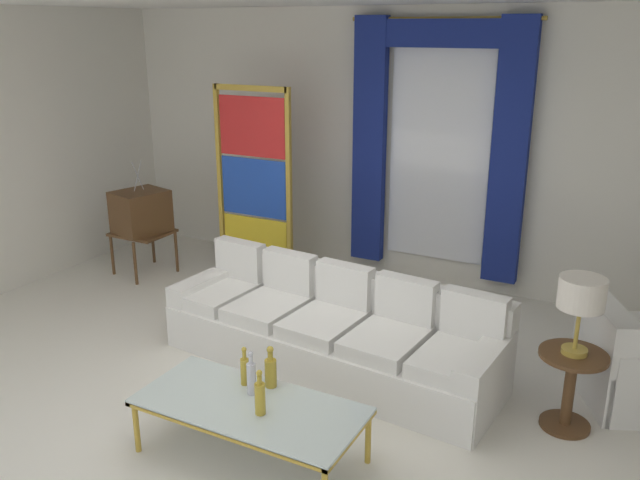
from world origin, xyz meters
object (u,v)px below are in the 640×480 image
couch_white_long (334,331)px  table_lamp_brass (582,297)px  bottle_ruby_flask (271,371)px  coffee_table (250,408)px  bottle_amber_squat (260,396)px  bottle_crystal_tall (251,377)px  vintage_tv (141,214)px  stained_glass_divider (254,191)px  peacock_figurine (278,283)px  round_side_table (570,383)px  armchair_white (634,368)px  bottle_blue_decanter (245,369)px

couch_white_long → table_lamp_brass: table_lamp_brass is taller
couch_white_long → bottle_ruby_flask: (0.09, -1.17, 0.22)m
table_lamp_brass → coffee_table: bearing=-143.2°
bottle_amber_squat → bottle_crystal_tall: bearing=136.0°
vintage_tv → stained_glass_divider: bearing=17.0°
couch_white_long → table_lamp_brass: (1.92, -0.06, 0.72)m
bottle_amber_squat → vintage_tv: (-3.18, 2.41, 0.19)m
bottle_amber_squat → peacock_figurine: bottle_amber_squat is taller
round_side_table → couch_white_long: bearing=178.2°
vintage_tv → table_lamp_brass: vintage_tv is taller
bottle_amber_squat → bottle_ruby_flask: size_ratio=1.03×
bottle_crystal_tall → armchair_white: bearing=39.1°
couch_white_long → coffee_table: 1.43m
bottle_ruby_flask → table_lamp_brass: (1.82, 1.11, 0.50)m
bottle_blue_decanter → peacock_figurine: 2.38m
coffee_table → armchair_white: size_ratio=1.41×
coffee_table → peacock_figurine: peacock_figurine is taller
couch_white_long → bottle_crystal_tall: 1.33m
coffee_table → bottle_crystal_tall: bearing=116.5°
bottle_amber_squat → table_lamp_brass: size_ratio=0.55×
round_side_table → table_lamp_brass: size_ratio=1.04×
couch_white_long → round_side_table: 1.92m
bottle_ruby_flask → armchair_white: (2.22, 1.71, -0.24)m
bottle_amber_squat → armchair_white: size_ratio=0.29×
couch_white_long → round_side_table: bearing=-1.8°
bottle_blue_decanter → bottle_amber_squat: 0.39m
coffee_table → bottle_ruby_flask: (0.01, 0.26, 0.15)m
couch_white_long → coffee_table: couch_white_long is taller
bottle_ruby_flask → armchair_white: 2.81m
stained_glass_divider → bottle_blue_decanter: bearing=-58.2°
coffee_table → round_side_table: (1.83, 1.37, -0.02)m
vintage_tv → table_lamp_brass: (4.88, -0.98, 0.30)m
bottle_blue_decanter → round_side_table: size_ratio=0.48×
bottle_ruby_flask → bottle_amber_squat: bearing=-69.5°
bottle_blue_decanter → round_side_table: bottle_blue_decanter is taller
vintage_tv → peacock_figurine: (1.85, -0.03, -0.51)m
bottle_blue_decanter → bottle_ruby_flask: bearing=19.0°
armchair_white → round_side_table: armchair_white is taller
coffee_table → bottle_crystal_tall: (-0.06, 0.11, 0.16)m
bottle_amber_squat → armchair_white: (2.10, 2.03, -0.25)m
coffee_table → round_side_table: bearing=36.8°
bottle_blue_decanter → vintage_tv: 3.60m
bottle_ruby_flask → armchair_white: size_ratio=0.28×
couch_white_long → bottle_amber_squat: couch_white_long is taller
coffee_table → table_lamp_brass: 2.38m
bottle_blue_decanter → round_side_table: 2.32m
couch_white_long → armchair_white: bearing=13.2°
bottle_crystal_tall → table_lamp_brass: bearing=33.6°
vintage_tv → peacock_figurine: 1.92m
stained_glass_divider → peacock_figurine: size_ratio=3.67×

